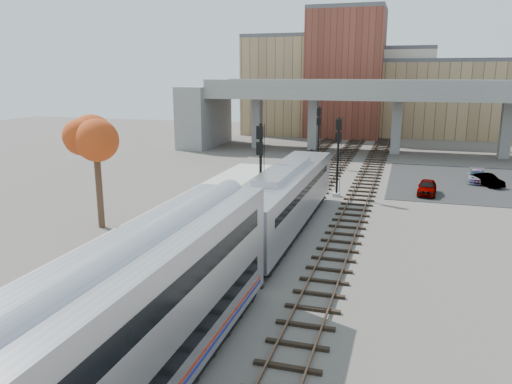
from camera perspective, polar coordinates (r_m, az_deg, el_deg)
The scene contains 15 objects.
ground at distance 26.36m, azimuth -3.37°, elevation -9.53°, with size 160.00×160.00×0.00m, color #47423D.
platform at distance 29.46m, azimuth -16.83°, elevation -7.22°, with size 4.50×60.00×0.35m, color #9E9E99.
yellow_strip at distance 28.42m, azimuth -13.63°, elevation -7.39°, with size 0.70×60.00×0.01m, color yellow.
tracks at distance 37.45m, azimuth 4.63°, elevation -2.43°, with size 10.70×95.00×0.25m.
overpass at distance 67.97m, azimuth 14.10°, elevation 9.23°, with size 54.00×12.00×9.50m.
buildings_far at distance 89.63m, azimuth 12.60°, elevation 11.54°, with size 43.00×21.00×20.60m.
parking_lot at distance 52.04m, azimuth 22.67°, elevation 0.99°, with size 14.00×18.00×0.04m, color black.
locomotive at distance 32.95m, azimuth 3.25°, elevation -0.65°, with size 3.02×19.05×4.10m.
signal_mast_near at distance 34.65m, azimuth 0.50°, elevation 2.03°, with size 0.60×0.64×6.96m.
signal_mast_mid at distance 42.60m, azimuth 9.31°, elevation 3.79°, with size 0.60×0.64×6.74m.
signal_mast_far at distance 56.78m, azimuth 7.14°, elevation 6.19°, with size 0.60×0.64×6.69m.
tree at distance 34.61m, azimuth -17.88°, elevation 5.88°, with size 3.60×3.60×8.25m.
car_a at distance 45.59m, azimuth 18.96°, elevation 0.53°, with size 1.52×3.78×1.29m, color #99999E.
car_b at distance 51.18m, azimuth 24.92°, elevation 1.25°, with size 1.20×3.44×1.13m, color #99999E.
car_c at distance 52.67m, azimuth 23.91°, elevation 1.68°, with size 1.62×3.97×1.15m, color #99999E.
Camera 1 is at (8.55, -22.73, 10.24)m, focal length 35.00 mm.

